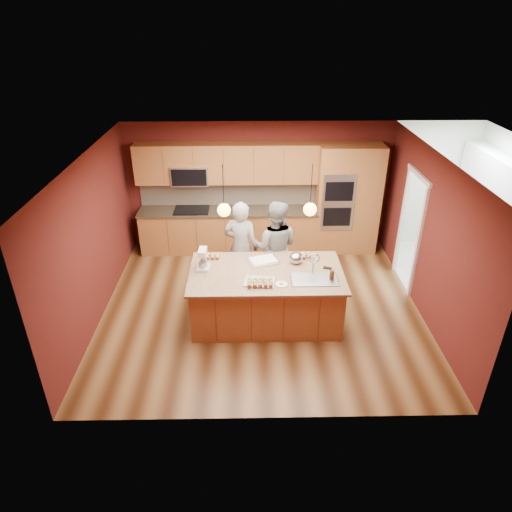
{
  "coord_description": "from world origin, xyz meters",
  "views": [
    {
      "loc": [
        -0.22,
        -6.67,
        4.66
      ],
      "look_at": [
        -0.1,
        -0.1,
        1.08
      ],
      "focal_mm": 32.0,
      "sensor_mm": 36.0,
      "label": 1
    }
  ],
  "objects_px": {
    "island": "(267,295)",
    "stand_mixer": "(203,261)",
    "person_left": "(241,247)",
    "person_right": "(275,247)",
    "mixing_bowl": "(296,258)"
  },
  "relations": [
    {
      "from": "person_left",
      "to": "person_right",
      "type": "height_order",
      "value": "same"
    },
    {
      "from": "person_left",
      "to": "mixing_bowl",
      "type": "bearing_deg",
      "value": 160.09
    },
    {
      "from": "person_left",
      "to": "person_right",
      "type": "bearing_deg",
      "value": -164.31
    },
    {
      "from": "stand_mixer",
      "to": "mixing_bowl",
      "type": "relative_size",
      "value": 1.54
    },
    {
      "from": "island",
      "to": "person_right",
      "type": "distance_m",
      "value": 1.05
    },
    {
      "from": "island",
      "to": "person_right",
      "type": "bearing_deg",
      "value": 79.44
    },
    {
      "from": "person_right",
      "to": "mixing_bowl",
      "type": "height_order",
      "value": "person_right"
    },
    {
      "from": "stand_mixer",
      "to": "mixing_bowl",
      "type": "distance_m",
      "value": 1.54
    },
    {
      "from": "island",
      "to": "stand_mixer",
      "type": "height_order",
      "value": "island"
    },
    {
      "from": "person_right",
      "to": "stand_mixer",
      "type": "distance_m",
      "value": 1.48
    },
    {
      "from": "person_right",
      "to": "stand_mixer",
      "type": "xyz_separation_m",
      "value": [
        -1.22,
        -0.83,
        0.19
      ]
    },
    {
      "from": "island",
      "to": "mixing_bowl",
      "type": "distance_m",
      "value": 0.78
    },
    {
      "from": "island",
      "to": "person_left",
      "type": "height_order",
      "value": "person_left"
    },
    {
      "from": "mixing_bowl",
      "to": "person_left",
      "type": "bearing_deg",
      "value": 144.4
    },
    {
      "from": "mixing_bowl",
      "to": "island",
      "type": "bearing_deg",
      "value": -149.28
    }
  ]
}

